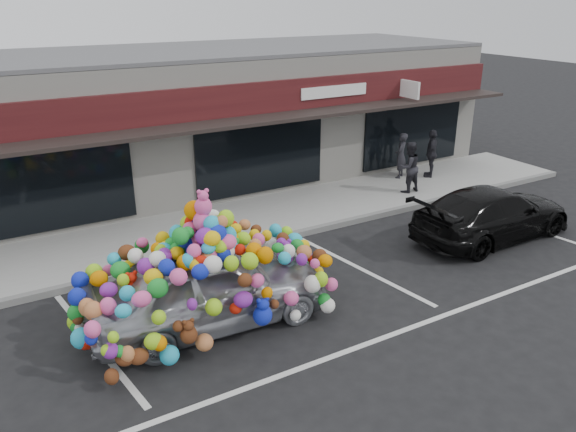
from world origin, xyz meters
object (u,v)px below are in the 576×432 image
toy_car (208,279)px  pedestrian_b (409,167)px  pedestrian_a (401,156)px  black_sedan (492,213)px  pedestrian_c (431,153)px

toy_car → pedestrian_b: size_ratio=3.11×
toy_car → pedestrian_a: size_ratio=3.25×
black_sedan → pedestrian_b: bearing=-5.7°
black_sedan → pedestrian_c: size_ratio=2.89×
pedestrian_b → pedestrian_a: bearing=-122.3°
toy_car → pedestrian_b: toy_car is taller
pedestrian_c → pedestrian_b: bearing=-19.8°
toy_car → pedestrian_b: 9.01m
toy_car → pedestrian_a: bearing=-58.2°
black_sedan → pedestrian_b: size_ratio=2.92×
toy_car → black_sedan: toy_car is taller
black_sedan → pedestrian_b: pedestrian_b is taller
pedestrian_b → black_sedan: bearing=84.6°
pedestrian_a → pedestrian_b: size_ratio=0.96×
pedestrian_c → toy_car: bearing=-20.9°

